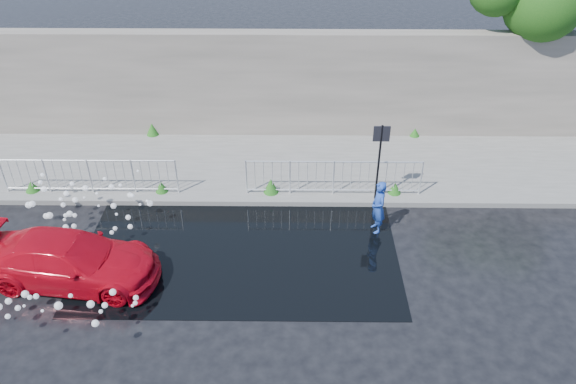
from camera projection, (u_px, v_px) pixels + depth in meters
The scene contains 12 objects.
ground at pixel (217, 275), 13.68m from camera, with size 90.00×90.00×0.00m, color black.
pavement at pixel (235, 165), 17.78m from camera, with size 30.00×4.00×0.15m, color #63625E.
curb at pixel (229, 202), 16.12m from camera, with size 30.00×0.25×0.16m, color #63625E.
retaining_wall at pixel (238, 84), 18.58m from camera, with size 30.00×0.60×3.50m, color #625B52.
puddle at pixel (241, 248), 14.50m from camera, with size 8.00×5.00×0.01m, color black.
sign_post at pixel (380, 151), 15.25m from camera, with size 0.45×0.06×2.50m.
railing_left at pixel (90, 175), 16.08m from camera, with size 5.05×0.05×1.10m.
railing_right at pixel (334, 176), 16.02m from camera, with size 5.05×0.05×1.10m.
weeds at pixel (226, 166), 17.23m from camera, with size 12.17×3.93×0.45m.
water_spray at pixel (73, 233), 13.89m from camera, with size 3.72×5.68×1.06m.
red_car at pixel (70, 260), 13.21m from camera, with size 1.70×4.19×1.22m, color red.
person at pixel (378, 207), 14.72m from camera, with size 0.55×0.36×1.52m, color #2144A5.
Camera 1 is at (1.84, -10.18, 9.34)m, focal length 35.00 mm.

